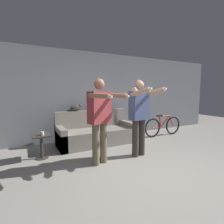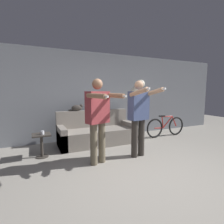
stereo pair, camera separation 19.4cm
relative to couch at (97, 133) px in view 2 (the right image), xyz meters
The scene contains 10 objects.
ground_plane 2.14m from the couch, 86.31° to the right, with size 16.00×16.00×0.00m, color gray.
wall_back 1.22m from the couch, 78.09° to the left, with size 10.00×0.05×2.60m.
couch is the anchor object (origin of this frame).
person_left 1.54m from the couch, 108.69° to the right, with size 0.64×0.77×1.68m.
person_right 1.55m from the couch, 69.04° to the right, with size 0.56×0.71×1.67m.
cat 0.90m from the couch, 146.80° to the left, with size 0.41×0.14×0.18m.
floor_lamp 1.82m from the couch, ahead, with size 0.44×0.29×1.79m.
side_table 1.52m from the couch, 162.56° to the right, with size 0.38×0.38×0.52m.
cup 1.53m from the couch, 160.60° to the right, with size 0.07×0.07×0.08m.
bicycle 2.27m from the couch, ahead, with size 1.48×0.07×0.69m.
Camera 2 is at (-1.75, -2.34, 1.44)m, focal length 28.00 mm.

